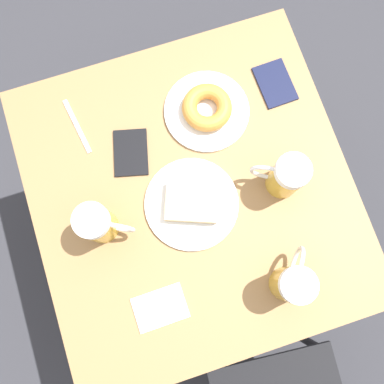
% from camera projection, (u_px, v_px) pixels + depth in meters
% --- Properties ---
extents(ground_plane, '(8.00, 8.00, 0.00)m').
position_uv_depth(ground_plane, '(192.00, 226.00, 1.86)').
color(ground_plane, '#333338').
extents(table, '(0.82, 0.85, 0.77)m').
position_uv_depth(table, '(192.00, 198.00, 1.18)').
color(table, '#997044').
rests_on(table, ground_plane).
extents(plate_with_cake, '(0.24, 0.24, 0.04)m').
position_uv_depth(plate_with_cake, '(192.00, 203.00, 1.09)').
color(plate_with_cake, white).
rests_on(plate_with_cake, table).
extents(plate_with_donut, '(0.23, 0.23, 0.05)m').
position_uv_depth(plate_with_donut, '(207.00, 109.00, 1.13)').
color(plate_with_donut, white).
rests_on(plate_with_donut, table).
extents(beer_mug_left, '(0.10, 0.12, 0.15)m').
position_uv_depth(beer_mug_left, '(292.00, 283.00, 0.99)').
color(beer_mug_left, gold).
rests_on(beer_mug_left, table).
extents(beer_mug_center, '(0.13, 0.09, 0.15)m').
position_uv_depth(beer_mug_center, '(99.00, 224.00, 1.02)').
color(beer_mug_center, gold).
rests_on(beer_mug_center, table).
extents(beer_mug_right, '(0.12, 0.09, 0.15)m').
position_uv_depth(beer_mug_right, '(286.00, 176.00, 1.04)').
color(beer_mug_right, gold).
rests_on(beer_mug_right, table).
extents(napkin_folded, '(0.13, 0.09, 0.00)m').
position_uv_depth(napkin_folded, '(160.00, 308.00, 1.05)').
color(napkin_folded, white).
rests_on(napkin_folded, table).
extents(fork, '(0.04, 0.16, 0.00)m').
position_uv_depth(fork, '(77.00, 126.00, 1.14)').
color(fork, silver).
rests_on(fork, table).
extents(passport_near_edge, '(0.09, 0.13, 0.01)m').
position_uv_depth(passport_near_edge, '(275.00, 84.00, 1.16)').
color(passport_near_edge, '#141938').
rests_on(passport_near_edge, table).
extents(passport_far_edge, '(0.12, 0.14, 0.01)m').
position_uv_depth(passport_far_edge, '(131.00, 153.00, 1.12)').
color(passport_far_edge, black).
rests_on(passport_far_edge, table).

